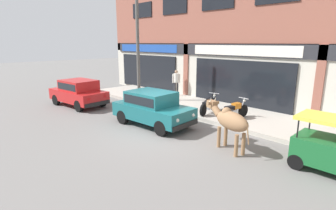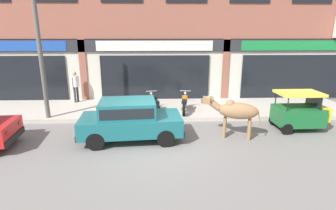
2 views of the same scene
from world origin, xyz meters
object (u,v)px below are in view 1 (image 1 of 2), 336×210
cow (230,121)px  pedestrian (176,80)px  motorcycle_0 (209,105)px  car_1 (78,92)px  motorcycle_1 (234,110)px  utility_pole (138,47)px  car_0 (152,107)px  auto_rickshaw (333,149)px

cow → pedestrian: pedestrian is taller
pedestrian → motorcycle_0: bearing=-25.8°
car_1 → motorcycle_1: bearing=24.3°
utility_pole → pedestrian: bearing=80.0°
cow → car_1: (-9.23, -0.76, -0.19)m
car_0 → motorcycle_0: car_0 is taller
cow → motorcycle_1: size_ratio=1.16×
car_0 → utility_pole: utility_pole is taller
car_0 → cow: bearing=1.3°
motorcycle_0 → pedestrian: bearing=154.2°
pedestrian → utility_pole: utility_pole is taller
car_1 → auto_rickshaw: 12.11m
car_0 → car_1: size_ratio=0.99×
car_1 → motorcycle_0: 7.21m
car_1 → motorcycle_0: (6.31, 3.49, -0.25)m
car_0 → auto_rickshaw: (6.55, 0.80, -0.15)m
auto_rickshaw → cow: bearing=-165.5°
car_0 → utility_pole: 4.94m
cow → utility_pole: utility_pole is taller
cow → car_1: bearing=-175.3°
car_1 → pedestrian: size_ratio=2.33×
motorcycle_0 → pedestrian: (-4.12, 1.99, 0.60)m
car_0 → motorcycle_0: bearing=73.5°
car_1 → motorcycle_0: bearing=29.0°
motorcycle_1 → pedestrian: size_ratio=1.13×
cow → motorcycle_0: 4.03m
cow → car_0: bearing=-178.7°
car_0 → motorcycle_1: (2.22, 2.80, -0.25)m
car_1 → motorcycle_0: car_1 is taller
motorcycle_0 → cow: bearing=-43.1°
car_0 → utility_pole: size_ratio=0.62×
car_0 → car_1: bearing=-172.9°
utility_pole → auto_rickshaw: bearing=-7.7°
motorcycle_0 → motorcycle_1: same height
motorcycle_1 → cow: bearing=-60.5°
auto_rickshaw → motorcycle_0: size_ratio=1.12×
motorcycle_0 → auto_rickshaw: bearing=-19.4°
motorcycle_0 → utility_pole: size_ratio=0.30×
cow → car_0: 3.76m
car_1 → utility_pole: utility_pole is taller
cow → motorcycle_0: cow is taller
car_1 → pedestrian: (2.18, 5.48, 0.34)m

